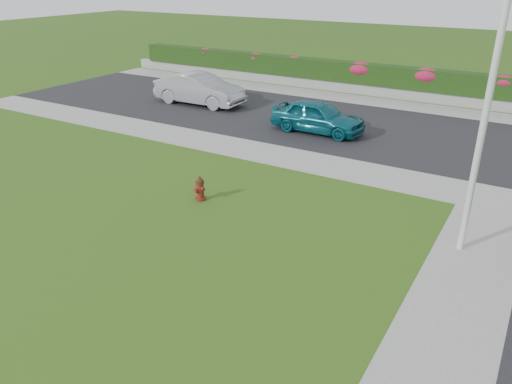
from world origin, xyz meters
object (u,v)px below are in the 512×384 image
Objects in this scene: sedan_teal at (318,116)px; sedan_silver at (199,89)px; fire_hydrant at (200,189)px; utility_pole at (484,120)px.

sedan_teal is 0.84× the size of sedan_silver.
fire_hydrant is at bearing -144.11° from sedan_silver.
sedan_teal is 7.41m from sedan_silver.
sedan_teal is 0.60× the size of utility_pole.
utility_pole is at bearing -133.88° from sedan_teal.
sedan_teal is at bearing 106.68° from fire_hydrant.
utility_pole is (7.42, 0.95, 3.00)m from fire_hydrant.
sedan_silver is at bearing 80.71° from sedan_teal.
sedan_teal reaches higher than fire_hydrant.
utility_pole is at bearing 25.46° from fire_hydrant.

